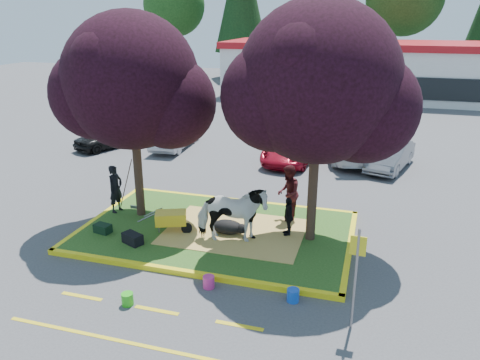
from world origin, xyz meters
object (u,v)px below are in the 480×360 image
(car_silver, at_px, (175,135))
(sign_post, at_px, (356,269))
(handler, at_px, (116,189))
(calf, at_px, (228,227))
(bucket_pink, at_px, (209,282))
(bucket_green, at_px, (127,299))
(bucket_blue, at_px, (293,295))
(cow, at_px, (232,214))
(wheelbarrow, at_px, (171,218))
(car_black, at_px, (108,136))

(car_silver, bearing_deg, sign_post, 124.96)
(handler, height_order, sign_post, sign_post)
(calf, height_order, bucket_pink, calf)
(calf, relative_size, sign_post, 0.41)
(bucket_green, relative_size, bucket_blue, 0.95)
(cow, height_order, handler, cow)
(cow, distance_m, bucket_blue, 3.30)
(calf, distance_m, wheelbarrow, 1.75)
(car_silver, bearing_deg, cow, 119.42)
(cow, height_order, wheelbarrow, cow)
(cow, xyz_separation_m, car_black, (-9.35, 8.63, -0.41))
(wheelbarrow, bearing_deg, car_silver, 91.60)
(handler, bearing_deg, car_black, 43.29)
(wheelbarrow, distance_m, car_silver, 10.21)
(bucket_green, distance_m, car_black, 14.48)
(car_silver, bearing_deg, calf, 119.50)
(car_silver, bearing_deg, wheelbarrow, 110.37)
(calf, height_order, car_black, car_black)
(sign_post, distance_m, bucket_green, 5.31)
(cow, bearing_deg, car_silver, 18.94)
(bucket_pink, distance_m, car_black, 14.44)
(bucket_blue, bearing_deg, cow, 134.58)
(sign_post, bearing_deg, bucket_blue, 158.21)
(bucket_pink, bearing_deg, car_silver, 117.40)
(calf, bearing_deg, car_black, 159.65)
(sign_post, distance_m, car_silver, 15.77)
(calf, xyz_separation_m, car_silver, (-5.73, 9.04, 0.29))
(bucket_pink, distance_m, car_silver, 13.32)
(cow, distance_m, wheelbarrow, 2.05)
(cow, xyz_separation_m, wheelbarrow, (-2.00, 0.15, -0.44))
(sign_post, bearing_deg, bucket_green, -170.37)
(bucket_pink, height_order, car_black, car_black)
(bucket_blue, relative_size, car_silver, 0.08)
(calf, bearing_deg, bucket_green, -84.85)
(bucket_green, height_order, car_silver, car_silver)
(handler, xyz_separation_m, bucket_blue, (6.66, -3.34, -0.80))
(bucket_green, height_order, bucket_pink, bucket_pink)
(calf, distance_m, sign_post, 5.31)
(sign_post, distance_m, bucket_pink, 3.81)
(handler, xyz_separation_m, car_black, (-4.92, 7.55, -0.35))
(cow, relative_size, handler, 1.28)
(handler, relative_size, car_silver, 0.41)
(bucket_pink, bearing_deg, calf, 98.16)
(bucket_pink, relative_size, car_black, 0.09)
(sign_post, height_order, car_black, sign_post)
(handler, bearing_deg, calf, -87.76)
(handler, relative_size, bucket_green, 5.33)
(cow, distance_m, car_silver, 11.28)
(bucket_pink, bearing_deg, wheelbarrow, 130.83)
(cow, xyz_separation_m, car_silver, (-6.02, 9.54, -0.37))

